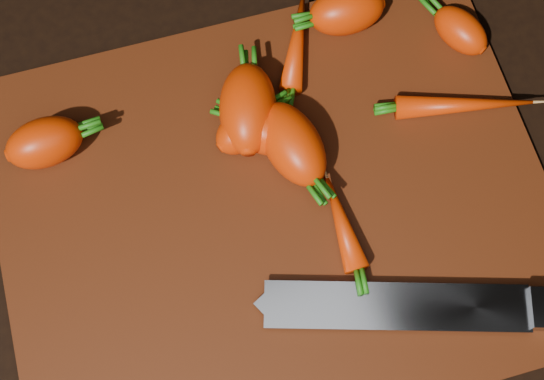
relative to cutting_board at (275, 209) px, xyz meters
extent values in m
cube|color=black|center=(0.00, 0.00, -0.01)|extent=(2.00, 2.00, 0.01)
cube|color=#57210B|center=(0.00, 0.00, 0.00)|extent=(0.50, 0.40, 0.01)
ellipsoid|color=red|center=(-0.19, 0.11, 0.03)|extent=(0.08, 0.05, 0.05)
ellipsoid|color=red|center=(0.01, 0.07, 0.03)|extent=(0.08, 0.08, 0.04)
ellipsoid|color=red|center=(0.03, 0.05, 0.03)|extent=(0.07, 0.10, 0.05)
ellipsoid|color=red|center=(0.00, 0.09, 0.03)|extent=(0.07, 0.10, 0.05)
ellipsoid|color=red|center=(0.12, 0.17, 0.03)|extent=(0.08, 0.05, 0.05)
ellipsoid|color=red|center=(-0.01, 0.07, 0.03)|extent=(0.07, 0.06, 0.04)
ellipsoid|color=red|center=(0.22, 0.12, 0.02)|extent=(0.06, 0.07, 0.04)
ellipsoid|color=red|center=(0.07, 0.15, 0.02)|extent=(0.06, 0.11, 0.02)
ellipsoid|color=red|center=(0.20, 0.05, 0.02)|extent=(0.13, 0.05, 0.02)
ellipsoid|color=red|center=(0.05, -0.03, 0.02)|extent=(0.02, 0.09, 0.02)
cube|color=gray|center=(-0.03, -0.09, 0.02)|extent=(0.23, 0.11, 0.00)
cube|color=gray|center=(0.08, -0.12, 0.02)|extent=(0.02, 0.04, 0.02)
cube|color=black|center=(0.15, -0.14, 0.02)|extent=(0.13, 0.06, 0.02)
cylinder|color=#B2B2B7|center=(0.13, -0.14, 0.02)|extent=(0.01, 0.01, 0.00)
camera|label=1|loc=(-0.06, -0.21, 0.66)|focal=50.00mm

